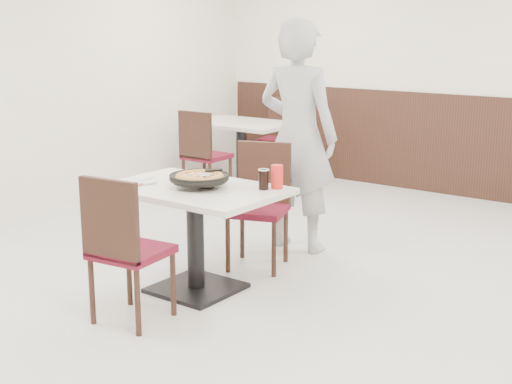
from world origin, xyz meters
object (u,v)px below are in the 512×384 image
Objects in this scene: main_table at (195,239)px; cola_glass at (264,180)px; red_cup at (277,177)px; chair_near at (131,248)px; pizza at (200,179)px; diner_person at (298,136)px; side_plate at (146,181)px; bg_chair_left_far at (278,138)px; bg_chair_left_near at (207,154)px; pizza_pan at (199,181)px; chair_far at (257,207)px; bg_table_left at (241,154)px.

main_table is 0.65m from cola_glass.
main_table is at bearing -147.86° from red_cup.
pizza is at bearing 80.39° from chair_near.
pizza is 1.25m from diner_person.
red_cup is (0.48, 0.30, 0.45)m from main_table.
chair_near is 5.91× the size of side_plate.
bg_chair_left_far is (-1.79, 2.27, -0.47)m from diner_person.
bg_chair_left_near is at bearing 115.20° from chair_near.
cola_glass is at bearing 107.39° from diner_person.
chair_near is at bearing -92.40° from pizza.
chair_near and bg_chair_left_near have the same top height.
chair_near is 2.60× the size of pizza_pan.
chair_far is 1.00× the size of bg_chair_left_near.
main_table is 0.73m from red_cup.
red_cup is (0.43, -0.36, 0.35)m from chair_far.
chair_far and bg_chair_left_near have the same top height.
chair_near is 1.09m from red_cup.
chair_near reaches higher than cola_glass.
bg_chair_left_near is 1.35m from bg_chair_left_far.
pizza reaches higher than main_table.
pizza reaches higher than bg_table_left.
side_plate is at bearing -165.19° from pizza.
pizza_pan is 0.19× the size of diner_person.
bg_chair_left_far reaches higher than bg_table_left.
bg_chair_left_near reaches higher than bg_table_left.
cola_glass is at bearing 22.50° from side_plate.
bg_table_left is (-2.26, 2.51, -0.45)m from red_cup.
cola_glass is (0.79, 0.33, 0.06)m from side_plate.
pizza is (0.01, -0.01, 0.02)m from pizza_pan.
cola_glass is 0.14× the size of bg_chair_left_far.
diner_person reaches higher than bg_chair_left_near.
red_cup is 2.93m from bg_chair_left_near.
chair_far is at bearing 140.27° from red_cup.
red_cup is (0.05, 0.08, 0.02)m from cola_glass.
side_plate is (-0.38, 0.52, 0.28)m from chair_near.
cola_glass reaches higher than main_table.
pizza is at bearing -150.06° from cola_glass.
chair_near is 2.79× the size of pizza.
cola_glass is at bearing 110.45° from chair_far.
chair_far is 3.38m from bg_chair_left_far.
red_cup reaches higher than main_table.
cola_glass is at bearing -122.70° from red_cup.
cola_glass is 0.11× the size of bg_table_left.
bg_table_left is (-1.42, 2.92, -0.38)m from side_plate.
chair_far is at bearing 89.85° from pizza.
main_table is 1.26× the size of bg_chair_left_far.
pizza_pan is at bearing 106.24° from bg_chair_left_far.
cola_glass is (0.41, 0.84, 0.34)m from chair_near.
chair_far is at bearing 85.73° from main_table.
red_cup is at bearing 111.69° from diner_person.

